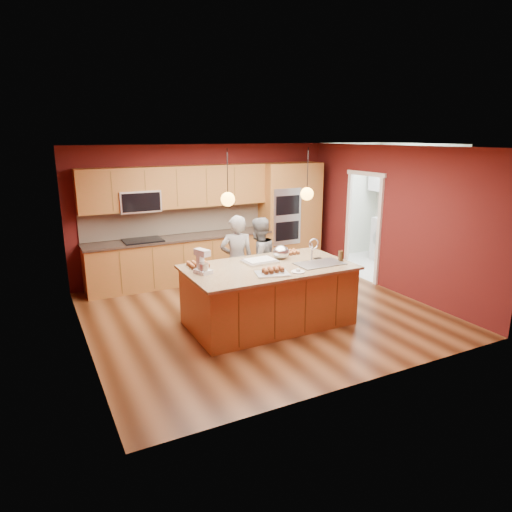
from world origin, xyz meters
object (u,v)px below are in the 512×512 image
person_left (237,261)px  mixing_bowl (281,252)px  person_right (258,260)px  stand_mixer (203,263)px  island (269,294)px

person_left → mixing_bowl: size_ratio=5.86×
person_right → stand_mixer: bearing=18.8°
stand_mixer → island: bearing=-25.2°
person_left → stand_mixer: (-0.93, -0.85, 0.30)m
person_right → stand_mixer: (-1.35, -0.85, 0.33)m
island → person_left: (-0.11, 0.97, 0.31)m
person_left → stand_mixer: 1.30m
person_left → mixing_bowl: bearing=141.8°
person_left → person_right: person_left is taller
island → person_right: person_right is taller
mixing_bowl → island: bearing=-141.2°
island → person_right: size_ratio=1.69×
island → mixing_bowl: size_ratio=9.41×
person_left → mixing_bowl: 0.86m
stand_mixer → mixing_bowl: bearing=-11.5°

